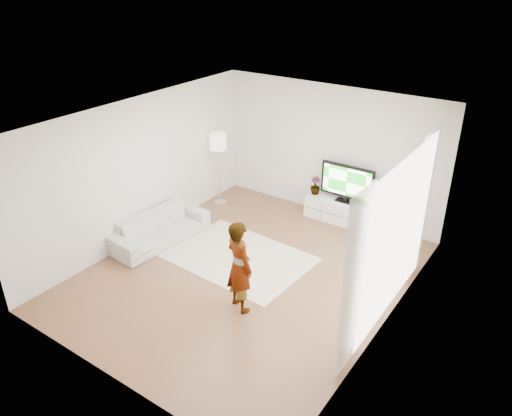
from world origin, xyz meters
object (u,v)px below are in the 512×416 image
Objects in this scene: rug at (239,257)px; player at (239,266)px; floor_lamp at (218,145)px; television at (347,182)px; sofa at (160,228)px; media_console at (344,212)px.

rug is 1.65× the size of player.
floor_lamp is (-2.65, 2.84, 0.62)m from player.
television is 0.75× the size of player.
television is 0.58× the size of sofa.
rug is 1.26× the size of sofa.
rug is at bearing -111.93° from television.
floor_lamp reaches higher than media_console.
media_console is at bearing 67.84° from rug.
media_console is 1.09× the size of player.
player is at bearing -91.41° from television.
player reaches higher than media_console.
rug is at bearing -31.75° from player.
sofa reaches higher than media_console.
media_console is 2.61m from rug.
media_console is 1.01× the size of floor_lamp.
media_console is 1.45× the size of television.
television is 0.46× the size of rug.
player is at bearing -46.91° from floor_lamp.
media_console is at bearing -70.15° from player.
sofa is at bearing 3.77° from player.
rug is (-0.98, -2.44, -0.90)m from television.
rug is at bearing -43.17° from floor_lamp.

